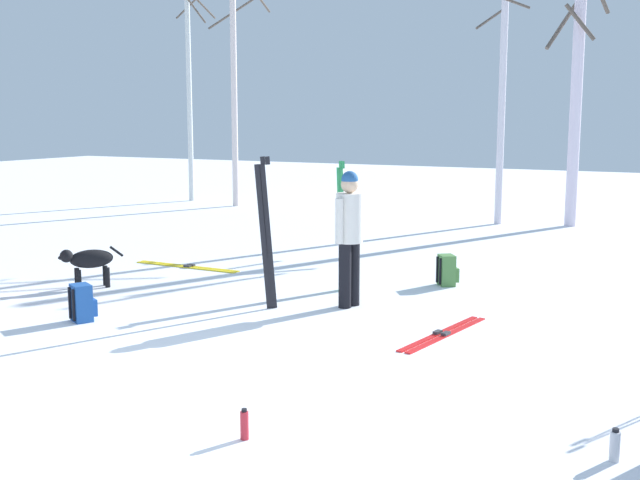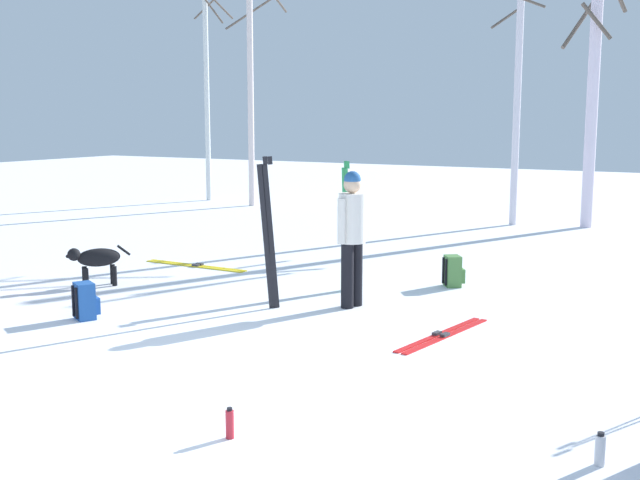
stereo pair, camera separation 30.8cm
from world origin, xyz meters
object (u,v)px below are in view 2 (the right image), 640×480
object	(u,v)px
backpack_1	(453,271)
water_bottle_0	(230,424)
person_0	(352,230)
ski_pair_lying_0	(443,335)
birch_tree_0	(206,79)
water_bottle_1	(600,450)
backpack_0	(85,301)
birch_tree_3	(594,71)
ski_pair_planted_0	(346,226)
birch_tree_1	(251,72)
dog	(96,259)
ski_pair_planted_1	(268,234)
birch_tree_2	(518,70)
ski_pair_lying_1	(196,266)

from	to	relation	value
backpack_1	water_bottle_0	bearing A→B (deg)	-85.98
person_0	ski_pair_lying_0	distance (m)	1.92
birch_tree_0	backpack_1	bearing A→B (deg)	-37.00
ski_pair_lying_0	water_bottle_1	world-z (taller)	water_bottle_1
backpack_0	water_bottle_0	bearing A→B (deg)	-29.88
water_bottle_1	birch_tree_3	distance (m)	12.89
ski_pair_planted_0	ski_pair_lying_0	size ratio (longest dim) A/B	1.01
backpack_1	person_0	bearing A→B (deg)	-111.33
water_bottle_0	birch_tree_1	size ratio (longest dim) A/B	0.04
backpack_0	birch_tree_3	xyz separation A→B (m)	(3.58, 11.04, 3.09)
backpack_1	water_bottle_1	size ratio (longest dim) A/B	1.82
water_bottle_1	birch_tree_0	xyz separation A→B (m)	(-13.00, 12.66, 3.26)
backpack_0	water_bottle_0	xyz separation A→B (m)	(3.58, -2.06, -0.10)
dog	water_bottle_1	size ratio (longest dim) A/B	3.09
dog	ski_pair_lying_0	xyz separation A→B (m)	(5.20, -0.03, -0.38)
backpack_0	water_bottle_0	size ratio (longest dim) A/B	1.83
ski_pair_lying_0	birch_tree_1	size ratio (longest dim) A/B	0.27
backpack_0	birch_tree_0	world-z (taller)	birch_tree_0
birch_tree_1	ski_pair_planted_1	bearing A→B (deg)	-54.79
water_bottle_1	birch_tree_1	distance (m)	16.85
water_bottle_1	water_bottle_0	bearing A→B (deg)	-160.88
person_0	birch_tree_2	distance (m)	8.86
person_0	ski_pair_planted_1	size ratio (longest dim) A/B	0.90
person_0	water_bottle_1	xyz separation A→B (m)	(3.62, -3.29, -0.87)
ski_pair_planted_1	backpack_1	bearing A→B (deg)	56.65
birch_tree_3	birch_tree_0	bearing A→B (deg)	177.62
birch_tree_3	person_0	bearing A→B (deg)	-97.06
ski_pair_lying_0	birch_tree_2	world-z (taller)	birch_tree_2
birch_tree_3	backpack_0	bearing A→B (deg)	-107.95
water_bottle_1	birch_tree_0	bearing A→B (deg)	135.74
ski_pair_planted_0	birch_tree_2	bearing A→B (deg)	89.15
ski_pair_lying_1	backpack_0	distance (m)	3.45
ski_pair_lying_1	birch_tree_3	xyz separation A→B (m)	(4.53, 7.74, 3.30)
birch_tree_2	backpack_1	bearing A→B (deg)	-80.73
dog	ski_pair_planted_1	size ratio (longest dim) A/B	0.39
ski_pair_lying_1	backpack_0	world-z (taller)	backpack_0
ski_pair_lying_1	birch_tree_2	size ratio (longest dim) A/B	0.30
ski_pair_lying_0	water_bottle_1	xyz separation A→B (m)	(2.13, -2.58, 0.10)
ski_pair_planted_0	backpack_0	distance (m)	3.60
ski_pair_planted_0	dog	bearing A→B (deg)	-154.32
ski_pair_planted_0	birch_tree_1	world-z (taller)	birch_tree_1
birch_tree_1	birch_tree_2	bearing A→B (deg)	-2.71
ski_pair_planted_1	birch_tree_3	size ratio (longest dim) A/B	0.30
water_bottle_0	person_0	bearing A→B (deg)	104.96
ski_pair_planted_0	birch_tree_3	xyz separation A→B (m)	(1.63, 8.09, 2.42)
ski_pair_planted_0	ski_pair_planted_1	bearing A→B (deg)	-103.42
ski_pair_planted_1	water_bottle_0	bearing A→B (deg)	-61.08
ski_pair_planted_0	birch_tree_0	size ratio (longest dim) A/B	0.28
birch_tree_0	birch_tree_2	size ratio (longest dim) A/B	0.98
ski_pair_planted_0	birch_tree_2	size ratio (longest dim) A/B	0.28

